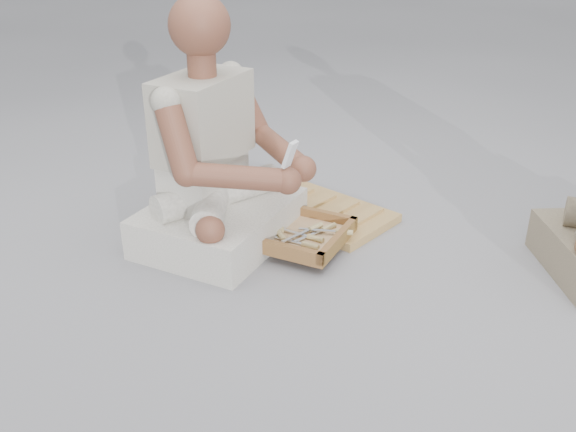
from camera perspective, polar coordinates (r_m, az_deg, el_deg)
The scene contains 27 objects.
ground at distance 2.20m, azimuth 0.31°, elevation -9.04°, with size 60.00×60.00×0.00m, color gray.
carved_panel at distance 2.86m, azimuth 3.27°, elevation 0.25°, with size 0.57×0.38×0.04m, color olive.
tool_tray at distance 2.61m, azimuth 0.14°, elevation -1.44°, with size 0.50×0.43×0.06m.
chisel_0 at distance 2.62m, azimuth 3.29°, elevation -1.16°, with size 0.07×0.22×0.02m.
chisel_1 at distance 2.67m, azimuth -0.41°, elevation -0.51°, with size 0.06×0.22×0.02m.
chisel_2 at distance 2.64m, azimuth -0.59°, elevation -0.77°, with size 0.15×0.19×0.02m.
chisel_3 at distance 2.57m, azimuth -0.78°, elevation -1.51°, with size 0.19×0.14×0.02m.
chisel_4 at distance 2.61m, azimuth 2.12°, elevation -1.13°, with size 0.06×0.22×0.02m.
chisel_5 at distance 2.55m, azimuth 2.03°, elevation -1.88°, with size 0.22×0.03×0.02m.
chisel_6 at distance 2.50m, azimuth 1.55°, elevation -2.55°, with size 0.22×0.05×0.02m.
chisel_7 at distance 2.52m, azimuth -2.74°, elevation -2.19°, with size 0.13×0.20×0.02m.
chisel_8 at distance 2.58m, azimuth 4.54°, elevation -1.40°, with size 0.21×0.11×0.02m.
wood_chip_0 at distance 2.75m, azimuth 8.05°, elevation -1.56°, with size 0.02×0.01×0.00m, color tan.
wood_chip_1 at distance 2.69m, azimuth 1.52°, elevation -1.91°, with size 0.02×0.01×0.00m, color tan.
wood_chip_2 at distance 2.84m, azimuth 5.47°, elevation -0.43°, with size 0.02×0.01×0.00m, color tan.
wood_chip_3 at distance 2.79m, azimuth 8.81°, elevation -1.13°, with size 0.02×0.01×0.00m, color tan.
wood_chip_4 at distance 2.68m, azimuth -0.30°, elevation -2.03°, with size 0.02×0.01×0.00m, color tan.
wood_chip_5 at distance 2.68m, azimuth 5.44°, elevation -2.15°, with size 0.02×0.01×0.00m, color tan.
wood_chip_6 at distance 2.62m, azimuth -3.41°, elevation -2.77°, with size 0.02×0.01×0.00m, color tan.
wood_chip_7 at distance 2.89m, azimuth -2.09°, elevation 0.21°, with size 0.02×0.01×0.00m, color tan.
wood_chip_8 at distance 2.57m, azimuth -5.67°, elevation -3.42°, with size 0.02×0.01×0.00m, color tan.
wood_chip_9 at distance 2.47m, azimuth -4.96°, elevation -4.81°, with size 0.02×0.01×0.00m, color tan.
wood_chip_10 at distance 2.66m, azimuth -6.02°, elevation -2.41°, with size 0.02×0.01×0.00m, color tan.
wood_chip_11 at distance 2.62m, azimuth -0.19°, elevation -2.78°, with size 0.02×0.01×0.00m, color tan.
wood_chip_12 at distance 3.04m, azimuth -0.47°, elevation 1.59°, with size 0.02×0.01×0.00m, color tan.
craftsman at distance 2.55m, azimuth -6.44°, elevation 4.54°, with size 0.70×0.70×0.98m.
mobile_phone at distance 2.28m, azimuth 0.17°, elevation 5.50°, with size 0.05×0.05×0.10m.
Camera 1 is at (1.03, -1.47, 1.27)m, focal length 40.00 mm.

